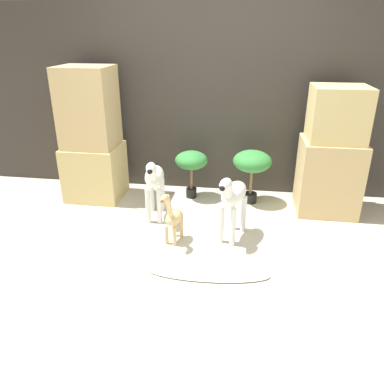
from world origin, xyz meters
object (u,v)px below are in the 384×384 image
potted_palm_back (252,164)px  surfboard (207,272)px  zebra_right (233,197)px  giraffe_figurine (173,217)px  potted_palm_front (191,162)px  zebra_left (154,180)px

potted_palm_back → surfboard: 1.61m
zebra_right → surfboard: bearing=-105.4°
giraffe_figurine → potted_palm_back: (0.73, 1.02, 0.22)m
potted_palm_front → surfboard: (0.36, -1.54, -0.43)m
zebra_right → surfboard: zebra_right is taller
potted_palm_front → zebra_right: bearing=-60.1°
zebra_left → giraffe_figurine: 0.58m
zebra_left → potted_palm_front: bearing=62.3°
giraffe_figurine → surfboard: (0.38, -0.47, -0.25)m
zebra_right → giraffe_figurine: (-0.55, -0.15, -0.18)m
zebra_right → potted_palm_back: size_ratio=1.10×
zebra_right → potted_palm_back: (0.18, 0.87, 0.04)m
potted_palm_front → potted_palm_back: size_ratio=0.92×
surfboard → potted_palm_back: bearing=76.7°
zebra_left → potted_palm_front: (0.31, 0.59, 0.01)m
zebra_right → potted_palm_front: zebra_right is taller
potted_palm_back → surfboard: size_ratio=0.60×
zebra_right → potted_palm_front: 1.06m
zebra_left → potted_palm_front: size_ratio=1.20×
zebra_left → potted_palm_front: zebra_left is taller
giraffe_figurine → potted_palm_front: (0.02, 1.07, 0.19)m
zebra_left → giraffe_figurine: (0.29, -0.48, -0.18)m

